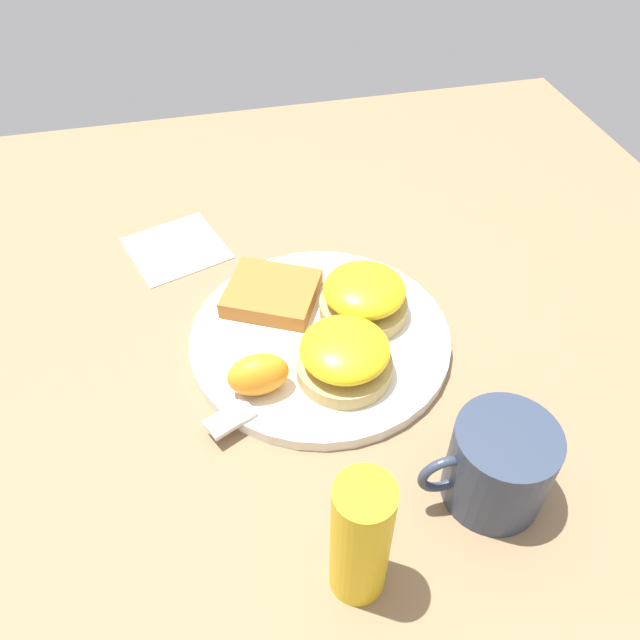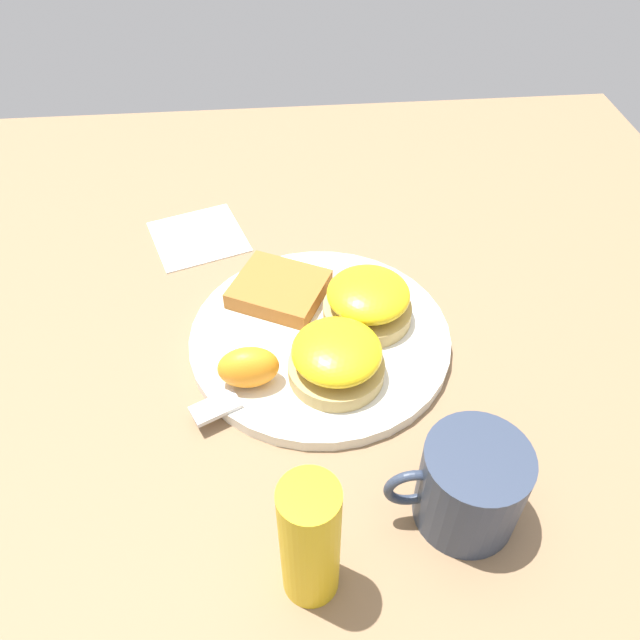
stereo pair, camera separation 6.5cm
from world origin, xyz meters
name	(u,v)px [view 2 (the right image)]	position (x,y,z in m)	size (l,w,h in m)	color
ground_plane	(320,342)	(0.00, 0.00, 0.00)	(1.10, 1.10, 0.00)	#846647
plate	(320,338)	(0.00, 0.00, 0.01)	(0.28, 0.28, 0.01)	silver
sandwich_benedict_left	(336,358)	(-0.01, 0.06, 0.04)	(0.10, 0.10, 0.05)	tan
sandwich_benedict_right	(368,301)	(-0.05, -0.02, 0.04)	(0.10, 0.10, 0.05)	tan
hashbrown_patty	(279,289)	(0.04, -0.06, 0.02)	(0.10, 0.08, 0.02)	#A06229
orange_wedge	(248,367)	(0.07, 0.06, 0.04)	(0.06, 0.04, 0.04)	orange
fork	(283,376)	(0.04, 0.06, 0.02)	(0.21, 0.11, 0.00)	silver
cup	(469,486)	(-0.10, 0.21, 0.04)	(0.11, 0.09, 0.09)	#2D384C
napkin	(198,236)	(0.14, -0.20, 0.00)	(0.11, 0.11, 0.00)	white
condiment_bottle	(310,542)	(0.03, 0.25, 0.07)	(0.04, 0.04, 0.13)	gold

